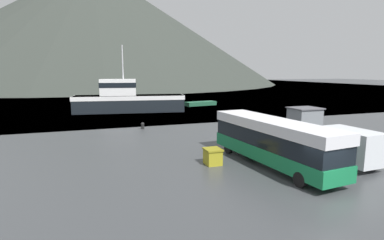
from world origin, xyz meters
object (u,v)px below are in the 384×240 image
object	(u,v)px
fishing_boat	(128,99)
storage_bin	(213,156)
dock_kiosk	(304,118)
small_boat	(200,104)
tour_bus	(272,140)
delivery_van	(344,145)

from	to	relation	value
fishing_boat	storage_bin	size ratio (longest dim) A/B	14.22
dock_kiosk	small_boat	world-z (taller)	dock_kiosk
tour_bus	small_boat	xyz separation A→B (m)	(8.41, 36.48, -1.45)
fishing_boat	storage_bin	world-z (taller)	fishing_boat
tour_bus	delivery_van	world-z (taller)	tour_bus
fishing_boat	small_boat	bearing A→B (deg)	117.15
tour_bus	small_boat	world-z (taller)	tour_bus
fishing_boat	dock_kiosk	size ratio (longest dim) A/B	5.51
dock_kiosk	small_boat	bearing A→B (deg)	95.59
tour_bus	delivery_van	bearing A→B (deg)	-20.77
delivery_van	dock_kiosk	distance (m)	12.90
fishing_boat	dock_kiosk	world-z (taller)	fishing_boat
dock_kiosk	small_boat	distance (m)	26.59
delivery_van	small_boat	distance (m)	38.03
tour_bus	fishing_boat	world-z (taller)	fishing_boat
storage_bin	delivery_van	bearing A→B (deg)	-18.18
delivery_van	fishing_boat	distance (m)	34.80
delivery_van	fishing_boat	size ratio (longest dim) A/B	0.32
storage_bin	dock_kiosk	size ratio (longest dim) A/B	0.39
tour_bus	delivery_van	distance (m)	5.19
tour_bus	dock_kiosk	distance (m)	14.90
dock_kiosk	small_boat	size ratio (longest dim) A/B	0.51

